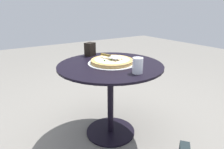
% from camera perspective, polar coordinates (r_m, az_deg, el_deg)
% --- Properties ---
extents(ground_plane, '(10.00, 10.00, 0.00)m').
position_cam_1_polar(ground_plane, '(2.02, -0.43, -16.54)').
color(ground_plane, gray).
extents(patio_table, '(0.93, 0.93, 0.71)m').
position_cam_1_polar(patio_table, '(1.76, -0.47, -2.29)').
color(patio_table, black).
rests_on(patio_table, ground).
extents(pizza_on_tray, '(0.43, 0.43, 0.05)m').
position_cam_1_polar(pizza_on_tray, '(1.72, -0.00, 3.91)').
color(pizza_on_tray, silver).
rests_on(pizza_on_tray, patio_table).
extents(pizza_server, '(0.10, 0.22, 0.02)m').
position_cam_1_polar(pizza_server, '(1.73, -0.65, 5.42)').
color(pizza_server, silver).
rests_on(pizza_server, pizza_on_tray).
extents(drinking_cup, '(0.08, 0.08, 0.12)m').
position_cam_1_polar(drinking_cup, '(1.46, 7.57, 2.65)').
color(drinking_cup, white).
rests_on(drinking_cup, patio_table).
extents(napkin_dispenser, '(0.12, 0.11, 0.13)m').
position_cam_1_polar(napkin_dispenser, '(2.01, -6.55, 7.42)').
color(napkin_dispenser, black).
rests_on(napkin_dispenser, patio_table).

